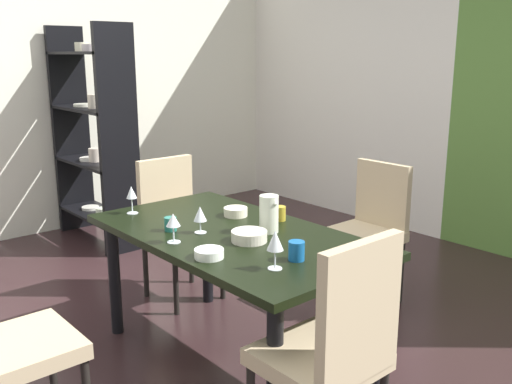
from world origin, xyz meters
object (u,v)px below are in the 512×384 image
wine_glass_center (275,241)px  serving_bowl_near_window (249,236)px  chair_head_far (370,224)px  cup_rear (280,213)px  serving_bowl_corner (236,212)px  pitcher_south (269,214)px  chair_right_near (334,345)px  chair_left_far (176,220)px  cup_west (296,251)px  dining_table (232,248)px  serving_bowl_left (209,253)px  cup_front (170,224)px  wine_glass_right (173,221)px  wine_glass_east (200,215)px  wine_glass_near_shelf (131,194)px  display_shelf (93,135)px

wine_glass_center → serving_bowl_near_window: wine_glass_center is taller
chair_head_far → cup_rear: 0.90m
serving_bowl_corner → pitcher_south: 0.36m
cup_rear → chair_right_near: bearing=-32.2°
pitcher_south → serving_bowl_corner: bearing=170.7°
chair_left_far → cup_west: (1.46, -0.30, 0.24)m
chair_right_near → dining_table: bearing=75.0°
serving_bowl_left → cup_rear: (-0.22, 0.66, 0.02)m
cup_front → dining_table: bearing=46.0°
chair_head_far → serving_bowl_corner: (-0.20, -1.00, 0.23)m
wine_glass_right → serving_bowl_near_window: wine_glass_right is taller
wine_glass_east → cup_rear: bearing=76.9°
chair_right_near → chair_left_far: bearing=74.9°
wine_glass_east → serving_bowl_left: (0.33, -0.19, -0.08)m
chair_right_near → wine_glass_center: bearing=81.2°
cup_west → serving_bowl_corner: bearing=161.8°
wine_glass_near_shelf → serving_bowl_left: wine_glass_near_shelf is taller
cup_front → wine_glass_east: bearing=36.9°
wine_glass_east → serving_bowl_corner: bearing=110.4°
chair_left_far → display_shelf: (-1.50, 0.13, 0.41)m
wine_glass_east → pitcher_south: (0.23, 0.28, 0.00)m
display_shelf → serving_bowl_left: (2.67, -0.71, -0.20)m
chair_right_near → pitcher_south: size_ratio=5.07×
display_shelf → wine_glass_east: (2.34, -0.52, -0.12)m
display_shelf → wine_glass_center: display_shelf is taller
display_shelf → wine_glass_near_shelf: display_shelf is taller
serving_bowl_near_window → display_shelf: bearing=170.9°
wine_glass_near_shelf → cup_west: size_ratio=1.83×
chair_left_far → chair_head_far: bearing=136.0°
chair_left_far → wine_glass_center: bearing=73.3°
dining_table → cup_front: size_ratio=21.74×
wine_glass_near_shelf → cup_west: wine_glass_near_shelf is taller
chair_left_far → cup_west: 1.51m
dining_table → pitcher_south: pitcher_south is taller
display_shelf → serving_bowl_left: size_ratio=13.82×
cup_front → chair_left_far: bearing=145.5°
chair_right_near → serving_bowl_near_window: chair_right_near is taller
wine_glass_right → wine_glass_east: bearing=102.4°
chair_right_near → chair_left_far: (-1.89, 0.51, -0.02)m
dining_table → wine_glass_near_shelf: (-0.66, -0.22, 0.21)m
cup_rear → display_shelf: bearing=178.7°
dining_table → chair_left_far: size_ratio=1.68×
cup_rear → pitcher_south: 0.23m
serving_bowl_left → cup_rear: 0.70m
chair_head_far → serving_bowl_left: size_ratio=6.89×
chair_right_near → cup_west: 0.52m
wine_glass_east → cup_west: (0.62, 0.09, -0.05)m
chair_head_far → cup_front: (-0.21, -1.44, 0.24)m
display_shelf → pitcher_south: 2.58m
serving_bowl_left → cup_west: 0.40m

